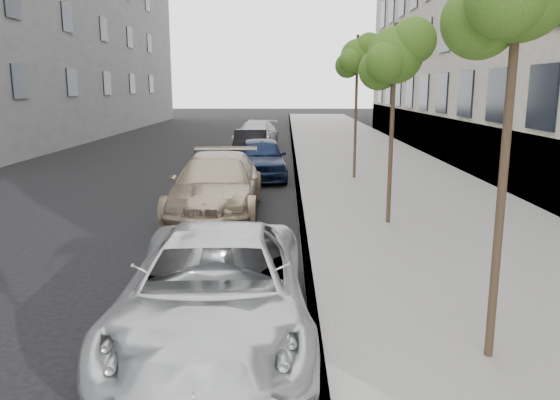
{
  "coord_description": "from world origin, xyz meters",
  "views": [
    {
      "loc": [
        0.78,
        -4.5,
        3.27
      ],
      "look_at": [
        0.7,
        3.99,
        1.5
      ],
      "focal_mm": 35.0,
      "sensor_mm": 36.0,
      "label": 1
    }
  ],
  "objects_px": {
    "tree_mid": "(396,56)",
    "sedan_black": "(251,145)",
    "tree_far": "(358,57)",
    "minivan": "(215,290)",
    "suv": "(217,186)",
    "sedan_blue": "(261,158)",
    "sedan_rear": "(256,134)"
  },
  "relations": [
    {
      "from": "sedan_black",
      "to": "minivan",
      "type": "bearing_deg",
      "value": -89.17
    },
    {
      "from": "tree_far",
      "to": "sedan_blue",
      "type": "relative_size",
      "value": 1.13
    },
    {
      "from": "sedan_rear",
      "to": "tree_mid",
      "type": "bearing_deg",
      "value": -70.03
    },
    {
      "from": "tree_far",
      "to": "sedan_black",
      "type": "xyz_separation_m",
      "value": [
        -4.02,
        5.48,
        -3.58
      ]
    },
    {
      "from": "tree_mid",
      "to": "sedan_blue",
      "type": "height_order",
      "value": "tree_mid"
    },
    {
      "from": "tree_far",
      "to": "sedan_blue",
      "type": "distance_m",
      "value": 4.89
    },
    {
      "from": "suv",
      "to": "sedan_black",
      "type": "relative_size",
      "value": 1.3
    },
    {
      "from": "sedan_black",
      "to": "tree_far",
      "type": "bearing_deg",
      "value": -55.04
    },
    {
      "from": "tree_far",
      "to": "suv",
      "type": "distance_m",
      "value": 7.58
    },
    {
      "from": "tree_mid",
      "to": "suv",
      "type": "bearing_deg",
      "value": 163.65
    },
    {
      "from": "tree_mid",
      "to": "sedan_rear",
      "type": "height_order",
      "value": "tree_mid"
    },
    {
      "from": "sedan_rear",
      "to": "suv",
      "type": "bearing_deg",
      "value": -83.64
    },
    {
      "from": "tree_mid",
      "to": "sedan_blue",
      "type": "relative_size",
      "value": 1.06
    },
    {
      "from": "tree_mid",
      "to": "minivan",
      "type": "relative_size",
      "value": 0.91
    },
    {
      "from": "sedan_blue",
      "to": "sedan_rear",
      "type": "xyz_separation_m",
      "value": [
        -0.73,
        10.3,
        -0.03
      ]
    },
    {
      "from": "tree_mid",
      "to": "sedan_black",
      "type": "distance_m",
      "value": 13.04
    },
    {
      "from": "tree_mid",
      "to": "sedan_blue",
      "type": "bearing_deg",
      "value": 114.98
    },
    {
      "from": "sedan_blue",
      "to": "sedan_rear",
      "type": "distance_m",
      "value": 10.33
    },
    {
      "from": "minivan",
      "to": "suv",
      "type": "relative_size",
      "value": 0.94
    },
    {
      "from": "minivan",
      "to": "sedan_rear",
      "type": "distance_m",
      "value": 23.35
    },
    {
      "from": "suv",
      "to": "sedan_blue",
      "type": "xyz_separation_m",
      "value": [
        0.88,
        5.91,
        -0.05
      ]
    },
    {
      "from": "tree_far",
      "to": "minivan",
      "type": "relative_size",
      "value": 0.97
    },
    {
      "from": "sedan_blue",
      "to": "sedan_rear",
      "type": "relative_size",
      "value": 0.89
    },
    {
      "from": "sedan_blue",
      "to": "minivan",
      "type": "bearing_deg",
      "value": -93.83
    },
    {
      "from": "tree_far",
      "to": "sedan_black",
      "type": "height_order",
      "value": "tree_far"
    },
    {
      "from": "tree_mid",
      "to": "sedan_black",
      "type": "height_order",
      "value": "tree_mid"
    },
    {
      "from": "tree_mid",
      "to": "sedan_rear",
      "type": "distance_m",
      "value": 18.2
    },
    {
      "from": "tree_mid",
      "to": "sedan_rear",
      "type": "relative_size",
      "value": 0.94
    },
    {
      "from": "minivan",
      "to": "sedan_black",
      "type": "distance_m",
      "value": 17.88
    },
    {
      "from": "suv",
      "to": "minivan",
      "type": "bearing_deg",
      "value": -83.77
    },
    {
      "from": "minivan",
      "to": "suv",
      "type": "distance_m",
      "value": 7.18
    },
    {
      "from": "tree_mid",
      "to": "tree_far",
      "type": "distance_m",
      "value": 6.51
    }
  ]
}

